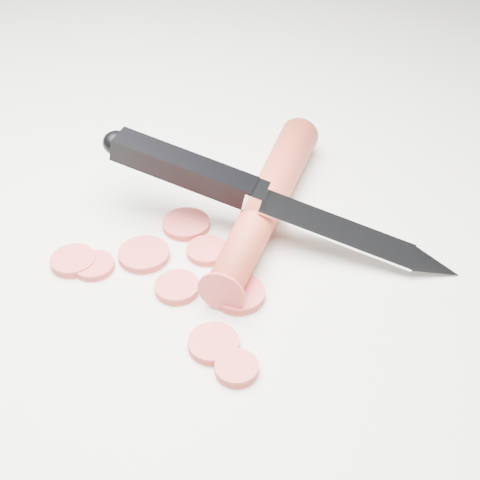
{
  "coord_description": "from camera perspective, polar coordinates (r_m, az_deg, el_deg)",
  "views": [
    {
      "loc": [
        0.08,
        -0.4,
        0.34
      ],
      "look_at": [
        0.06,
        -0.01,
        0.02
      ],
      "focal_mm": 50.0,
      "sensor_mm": 36.0,
      "label": 1
    }
  ],
  "objects": [
    {
      "name": "carrot_slice_8",
      "position": [
        0.52,
        -8.2,
        -1.23
      ],
      "size": [
        0.04,
        0.04,
        0.01
      ],
      "primitive_type": "cylinder",
      "color": "#D13E3A",
      "rests_on": "ground"
    },
    {
      "name": "carrot",
      "position": [
        0.55,
        2.28,
        3.29
      ],
      "size": [
        0.09,
        0.22,
        0.03
      ],
      "primitive_type": "cylinder",
      "rotation": [
        1.57,
        0.0,
        -0.28
      ],
      "color": "red",
      "rests_on": "ground"
    },
    {
      "name": "carrot_slice_6",
      "position": [
        0.44,
        -0.29,
        -10.9
      ],
      "size": [
        0.03,
        0.03,
        0.01
      ],
      "primitive_type": "cylinder",
      "color": "#D13E3A",
      "rests_on": "ground"
    },
    {
      "name": "carrot_slice_5",
      "position": [
        0.55,
        -4.63,
        1.35
      ],
      "size": [
        0.04,
        0.04,
        0.01
      ],
      "primitive_type": "cylinder",
      "color": "#D13E3A",
      "rests_on": "ground"
    },
    {
      "name": "carrot_slice_2",
      "position": [
        0.52,
        -2.83,
        -0.92
      ],
      "size": [
        0.03,
        0.03,
        0.01
      ],
      "primitive_type": "cylinder",
      "color": "#D13E3A",
      "rests_on": "ground"
    },
    {
      "name": "carrot_slice_3",
      "position": [
        0.45,
        -2.27,
        -8.83
      ],
      "size": [
        0.03,
        0.03,
        0.01
      ],
      "primitive_type": "cylinder",
      "color": "#D13E3A",
      "rests_on": "ground"
    },
    {
      "name": "carrot_slice_0",
      "position": [
        0.52,
        -12.35,
        -2.16
      ],
      "size": [
        0.03,
        0.03,
        0.01
      ],
      "primitive_type": "cylinder",
      "color": "#D13E3A",
      "rests_on": "ground"
    },
    {
      "name": "kitchen_knife",
      "position": [
        0.52,
        3.16,
        3.5
      ],
      "size": [
        0.29,
        0.11,
        0.07
      ],
      "primitive_type": null,
      "color": "silver",
      "rests_on": "ground"
    },
    {
      "name": "carrot_slice_1",
      "position": [
        0.53,
        -14.04,
        -1.73
      ],
      "size": [
        0.03,
        0.03,
        0.01
      ],
      "primitive_type": "cylinder",
      "color": "#D13E3A",
      "rests_on": "ground"
    },
    {
      "name": "ground",
      "position": [
        0.53,
        -6.64,
        -0.42
      ],
      "size": [
        2.4,
        2.4,
        0.0
      ],
      "primitive_type": "plane",
      "color": "silver",
      "rests_on": "ground"
    },
    {
      "name": "carrot_slice_7",
      "position": [
        0.49,
        -5.38,
        -4.04
      ],
      "size": [
        0.03,
        0.03,
        0.01
      ],
      "primitive_type": "cylinder",
      "color": "#D13E3A",
      "rests_on": "ground"
    },
    {
      "name": "carrot_slice_4",
      "position": [
        0.48,
        -0.11,
        -4.64
      ],
      "size": [
        0.04,
        0.04,
        0.01
      ],
      "primitive_type": "cylinder",
      "color": "#D13E3A",
      "rests_on": "ground"
    }
  ]
}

